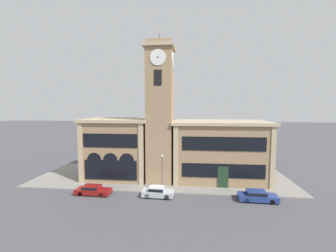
# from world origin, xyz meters

# --- Properties ---
(ground_plane) EXTENTS (300.00, 300.00, 0.00)m
(ground_plane) POSITION_xyz_m (0.00, 0.00, 0.00)
(ground_plane) COLOR #4C4C51
(sidewalk_kerb) EXTENTS (41.36, 13.49, 0.15)m
(sidewalk_kerb) POSITION_xyz_m (0.00, 6.74, 0.07)
(sidewalk_kerb) COLOR gray
(sidewalk_kerb) RESTS_ON ground_plane
(clock_tower) EXTENTS (4.59, 4.59, 22.78)m
(clock_tower) POSITION_xyz_m (0.00, 4.70, 10.86)
(clock_tower) COLOR #9E7F5B
(clock_tower) RESTS_ON ground_plane
(town_hall_left_wing) EXTENTS (10.86, 9.42, 9.88)m
(town_hall_left_wing) POSITION_xyz_m (-7.32, 7.09, 4.96)
(town_hall_left_wing) COLOR #9E7F5B
(town_hall_left_wing) RESTS_ON ground_plane
(town_hall_right_wing) EXTENTS (15.14, 9.42, 9.57)m
(town_hall_right_wing) POSITION_xyz_m (9.46, 7.10, 4.81)
(town_hall_right_wing) COLOR #9E7F5B
(town_hall_right_wing) RESTS_ON ground_plane
(parked_car_near) EXTENTS (4.81, 1.95, 1.24)m
(parked_car_near) POSITION_xyz_m (-8.38, -1.28, 0.65)
(parked_car_near) COLOR maroon
(parked_car_near) RESTS_ON ground_plane
(parked_car_mid) EXTENTS (4.18, 1.88, 1.37)m
(parked_car_mid) POSITION_xyz_m (0.48, -1.28, 0.72)
(parked_car_mid) COLOR #B2B7C1
(parked_car_mid) RESTS_ON ground_plane
(parked_car_far) EXTENTS (4.85, 2.03, 1.34)m
(parked_car_far) POSITION_xyz_m (13.15, -1.28, 0.70)
(parked_car_far) COLOR navy
(parked_car_far) RESTS_ON ground_plane
(street_lamp) EXTENTS (0.36, 0.36, 5.09)m
(street_lamp) POSITION_xyz_m (0.84, 0.75, 3.55)
(street_lamp) COLOR #4C4C51
(street_lamp) RESTS_ON sidewalk_kerb
(bollard) EXTENTS (0.18, 0.18, 1.06)m
(bollard) POSITION_xyz_m (-0.62, 0.37, 0.67)
(bollard) COLOR black
(bollard) RESTS_ON sidewalk_kerb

